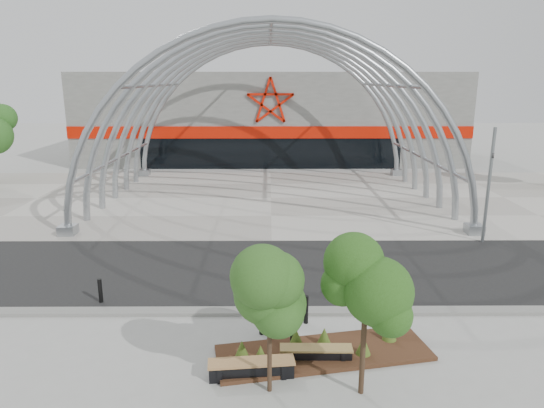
{
  "coord_description": "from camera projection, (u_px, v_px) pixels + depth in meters",
  "views": [
    {
      "loc": [
        -0.11,
        -14.74,
        7.46
      ],
      "look_at": [
        0.0,
        4.0,
        2.6
      ],
      "focal_mm": 32.0,
      "sensor_mm": 36.0,
      "label": 1
    }
  ],
  "objects": [
    {
      "name": "bollard_3",
      "position": [
        306.0,
        310.0,
        15.14
      ],
      "size": [
        0.15,
        0.15,
        0.92
      ],
      "primitive_type": "cylinder",
      "color": "black",
      "rests_on": "ground"
    },
    {
      "name": "street_tree_0",
      "position": [
        269.0,
        296.0,
        11.31
      ],
      "size": [
        1.54,
        1.54,
        3.52
      ],
      "color": "black",
      "rests_on": "ground"
    },
    {
      "name": "bollard_2",
      "position": [
        293.0,
        330.0,
        13.8
      ],
      "size": [
        0.17,
        0.17,
        1.05
      ],
      "primitive_type": "cylinder",
      "color": "black",
      "rests_on": "ground"
    },
    {
      "name": "road",
      "position": [
        272.0,
        269.0,
        19.52
      ],
      "size": [
        140.0,
        7.0,
        0.02
      ],
      "primitive_type": "cube",
      "color": "black",
      "rests_on": "ground"
    },
    {
      "name": "bench_0",
      "position": [
        252.0,
        369.0,
        12.44
      ],
      "size": [
        2.26,
        0.7,
        0.47
      ],
      "color": "black",
      "rests_on": "ground"
    },
    {
      "name": "ground",
      "position": [
        273.0,
        310.0,
        16.14
      ],
      "size": [
        140.0,
        140.0,
        0.0
      ],
      "primitive_type": "plane",
      "color": "#9B9B96",
      "rests_on": "ground"
    },
    {
      "name": "street_tree_1",
      "position": [
        366.0,
        288.0,
        11.17
      ],
      "size": [
        1.64,
        1.64,
        3.87
      ],
      "color": "black",
      "rests_on": "ground"
    },
    {
      "name": "bollard_1",
      "position": [
        262.0,
        318.0,
        14.47
      ],
      "size": [
        0.17,
        0.17,
        1.04
      ],
      "primitive_type": "cylinder",
      "color": "black",
      "rests_on": "ground"
    },
    {
      "name": "signal_pole",
      "position": [
        489.0,
        184.0,
        22.1
      ],
      "size": [
        0.25,
        0.76,
        5.37
      ],
      "color": "gray",
      "rests_on": "ground"
    },
    {
      "name": "vault_canopy",
      "position": [
        271.0,
        198.0,
        31.14
      ],
      "size": [
        20.8,
        15.8,
        20.36
      ],
      "color": "#93989D",
      "rests_on": "ground"
    },
    {
      "name": "bench_1",
      "position": [
        316.0,
        354.0,
        13.16
      ],
      "size": [
        1.97,
        0.46,
        0.41
      ],
      "color": "black",
      "rests_on": "ground"
    },
    {
      "name": "bollard_4",
      "position": [
        354.0,
        291.0,
        16.45
      ],
      "size": [
        0.15,
        0.15,
        0.95
      ],
      "primitive_type": "cylinder",
      "color": "black",
      "rests_on": "ground"
    },
    {
      "name": "arena_building",
      "position": [
        270.0,
        115.0,
        47.51
      ],
      "size": [
        34.0,
        15.24,
        8.0
      ],
      "color": "slate",
      "rests_on": "ground"
    },
    {
      "name": "planting_bed",
      "position": [
        321.0,
        349.0,
        13.48
      ],
      "size": [
        6.16,
        2.9,
        0.63
      ],
      "color": "black",
      "rests_on": "ground"
    },
    {
      "name": "bollard_0",
      "position": [
        100.0,
        291.0,
        16.54
      ],
      "size": [
        0.14,
        0.14,
        0.86
      ],
      "primitive_type": "cylinder",
      "color": "black",
      "rests_on": "ground"
    },
    {
      "name": "kerb",
      "position": [
        273.0,
        311.0,
        15.88
      ],
      "size": [
        60.0,
        0.5,
        0.12
      ],
      "primitive_type": "cube",
      "color": "slate",
      "rests_on": "ground"
    },
    {
      "name": "forecourt",
      "position": [
        271.0,
        198.0,
        31.14
      ],
      "size": [
        60.0,
        17.0,
        0.04
      ],
      "primitive_type": "cube",
      "color": "gray",
      "rests_on": "ground"
    }
  ]
}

